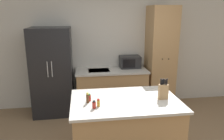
# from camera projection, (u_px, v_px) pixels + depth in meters

# --- Properties ---
(wall_back) EXTENTS (7.20, 0.06, 2.60)m
(wall_back) POSITION_uv_depth(u_px,v_px,m) (112.00, 48.00, 4.90)
(wall_back) COLOR beige
(wall_back) RESTS_ON ground_plane
(refrigerator) EXTENTS (0.81, 0.68, 1.81)m
(refrigerator) POSITION_uv_depth(u_px,v_px,m) (52.00, 72.00, 4.48)
(refrigerator) COLOR black
(refrigerator) RESTS_ON ground_plane
(back_counter) EXTENTS (1.52, 0.68, 0.90)m
(back_counter) POSITION_uv_depth(u_px,v_px,m) (111.00, 89.00, 4.78)
(back_counter) COLOR tan
(back_counter) RESTS_ON ground_plane
(pantry_cabinet) EXTENTS (0.56, 0.61, 2.23)m
(pantry_cabinet) POSITION_uv_depth(u_px,v_px,m) (160.00, 58.00, 4.78)
(pantry_cabinet) COLOR tan
(pantry_cabinet) RESTS_ON ground_plane
(kitchen_island) EXTENTS (1.49, 1.01, 0.93)m
(kitchen_island) POSITION_uv_depth(u_px,v_px,m) (125.00, 130.00, 3.13)
(kitchen_island) COLOR tan
(kitchen_island) RESTS_ON ground_plane
(microwave) EXTENTS (0.44, 0.33, 0.26)m
(microwave) POSITION_uv_depth(u_px,v_px,m) (130.00, 62.00, 4.82)
(microwave) COLOR #232326
(microwave) RESTS_ON back_counter
(knife_block) EXTENTS (0.13, 0.06, 0.30)m
(knife_block) POSITION_uv_depth(u_px,v_px,m) (163.00, 91.00, 3.01)
(knife_block) COLOR tan
(knife_block) RESTS_ON kitchen_island
(spice_bottle_tall_dark) EXTENTS (0.04, 0.04, 0.14)m
(spice_bottle_tall_dark) POSITION_uv_depth(u_px,v_px,m) (88.00, 98.00, 2.89)
(spice_bottle_tall_dark) COLOR #563319
(spice_bottle_tall_dark) RESTS_ON kitchen_island
(spice_bottle_short_red) EXTENTS (0.05, 0.05, 0.10)m
(spice_bottle_short_red) POSITION_uv_depth(u_px,v_px,m) (94.00, 105.00, 2.73)
(spice_bottle_short_red) COLOR #B2281E
(spice_bottle_short_red) RESTS_ON kitchen_island
(spice_bottle_amber_oil) EXTENTS (0.05, 0.05, 0.10)m
(spice_bottle_amber_oil) POSITION_uv_depth(u_px,v_px,m) (89.00, 98.00, 2.96)
(spice_bottle_amber_oil) COLOR #B2281E
(spice_bottle_amber_oil) RESTS_ON kitchen_island
(spice_bottle_green_herb) EXTENTS (0.04, 0.04, 0.10)m
(spice_bottle_green_herb) POSITION_uv_depth(u_px,v_px,m) (98.00, 103.00, 2.79)
(spice_bottle_green_herb) COLOR gold
(spice_bottle_green_herb) RESTS_ON kitchen_island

